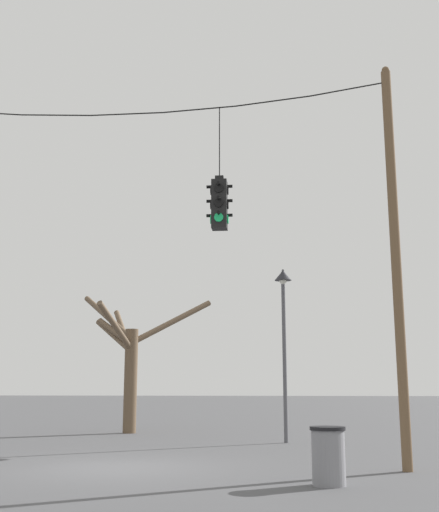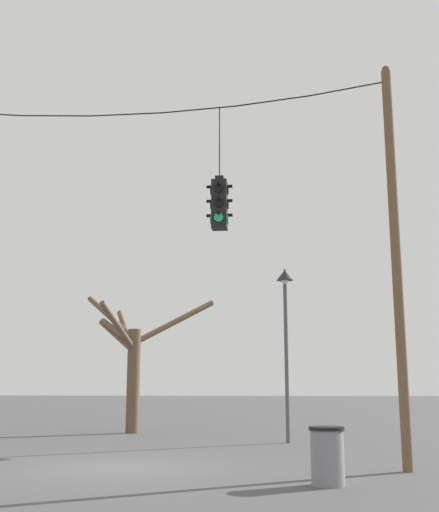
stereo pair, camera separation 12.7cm
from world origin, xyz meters
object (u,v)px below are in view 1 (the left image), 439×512
Objects in this scene: utility_pole_right at (396,257)px; bare_tree at (129,353)px; street_lamp at (284,310)px; trash_bin at (328,456)px; traffic_light_over_intersection at (219,204)px.

utility_pole_right is 1.64× the size of bare_tree.
street_lamp is 5.30× the size of trash_bin.
utility_pole_right is at bearing 0.00° from traffic_light_over_intersection.
utility_pole_right reaches higher than bare_tree.
traffic_light_over_intersection reaches higher than bare_tree.
bare_tree reaches higher than trash_bin.
bare_tree is at bearing 117.87° from trash_bin.
trash_bin is at bearing -85.23° from street_lamp.
traffic_light_over_intersection is 0.55× the size of street_lamp.
bare_tree reaches higher than street_lamp.
traffic_light_over_intersection is 2.91× the size of trash_bin.
trash_bin is (0.67, -8.08, -3.46)m from street_lamp.
trash_bin is at bearing -62.13° from bare_tree.
utility_pole_right is 6.52m from street_lamp.
trash_bin is at bearing -44.09° from traffic_light_over_intersection.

